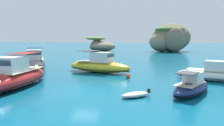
# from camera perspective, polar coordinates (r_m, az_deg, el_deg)

# --- Properties ---
(ground_plane) EXTENTS (400.00, 400.00, 0.00)m
(ground_plane) POSITION_cam_1_polar(r_m,az_deg,el_deg) (21.70, -6.81, -6.90)
(ground_plane) COLOR #0C5B7A
(islet_large) EXTENTS (18.96, 19.98, 10.04)m
(islet_large) POSITION_cam_1_polar(r_m,az_deg,el_deg) (84.04, 14.64, 5.98)
(islet_large) COLOR #756651
(islet_large) RESTS_ON ground
(islet_small) EXTENTS (12.74, 12.36, 5.31)m
(islet_small) POSITION_cam_1_polar(r_m,az_deg,el_deg) (82.89, -2.91, 4.37)
(islet_small) COLOR #84755B
(islet_small) RESTS_ON ground
(motorboat_navy) EXTENTS (4.79, 6.75, 2.07)m
(motorboat_navy) POSITION_cam_1_polar(r_m,az_deg,el_deg) (21.31, 19.52, -5.66)
(motorboat_navy) COLOR navy
(motorboat_navy) RESTS_ON ground
(motorboat_yellow) EXTENTS (10.35, 5.47, 3.10)m
(motorboat_yellow) POSITION_cam_1_polar(r_m,az_deg,el_deg) (32.39, -3.23, -0.65)
(motorboat_yellow) COLOR yellow
(motorboat_yellow) RESTS_ON ground
(motorboat_red) EXTENTS (3.47, 10.80, 3.36)m
(motorboat_red) POSITION_cam_1_polar(r_m,az_deg,el_deg) (24.51, -23.44, -3.31)
(motorboat_red) COLOR red
(motorboat_red) RESTS_ON ground
(motorboat_charcoal) EXTENTS (8.13, 10.92, 3.36)m
(motorboat_charcoal) POSITION_cam_1_polar(r_m,az_deg,el_deg) (36.94, -19.00, 0.01)
(motorboat_charcoal) COLOR #2D2D33
(motorboat_charcoal) RESTS_ON ground
(motorboat_white) EXTENTS (8.28, 4.73, 2.34)m
(motorboat_white) POSITION_cam_1_polar(r_m,az_deg,el_deg) (28.55, 23.89, -2.58)
(motorboat_white) COLOR white
(motorboat_white) RESTS_ON ground
(dinghy_tender) EXTENTS (2.71, 2.49, 0.58)m
(dinghy_tender) POSITION_cam_1_polar(r_m,az_deg,el_deg) (19.26, 5.91, -7.93)
(dinghy_tender) COLOR #B2B2B2
(dinghy_tender) RESTS_ON ground
(channel_buoy) EXTENTS (0.56, 0.56, 1.48)m
(channel_buoy) POSITION_cam_1_polar(r_m,az_deg,el_deg) (27.77, 4.07, -3.21)
(channel_buoy) COLOR #E54C19
(channel_buoy) RESTS_ON ground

